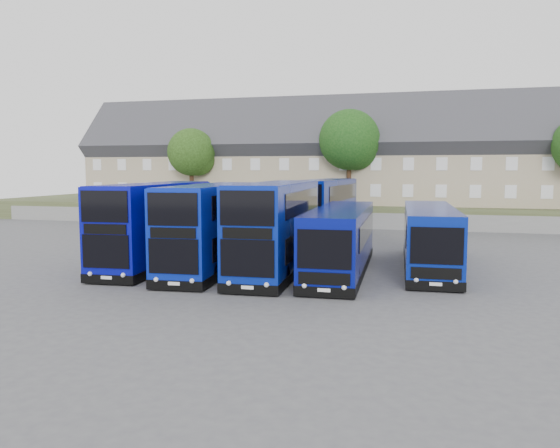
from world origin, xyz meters
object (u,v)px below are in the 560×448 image
Objects in this scene: coach_east_a at (341,241)px; tree_west at (193,154)px; dd_front_left at (156,225)px; tree_mid at (351,142)px; dd_front_mid at (213,228)px.

tree_west is (-18.54, 23.05, 5.36)m from coach_east_a.
dd_front_left is at bearing -179.74° from coach_east_a.
tree_mid reaches higher than dd_front_left.
coach_east_a is 30.06m from tree_west.
dd_front_left is at bearing -71.36° from tree_west.
dd_front_mid is 1.54× the size of tree_west.
tree_mid is at bearing 94.34° from coach_east_a.
tree_mid is (4.42, 24.43, 5.79)m from dd_front_mid.
dd_front_left is at bearing 168.43° from dd_front_mid.
coach_east_a is (6.96, 0.88, -0.58)m from dd_front_mid.
coach_east_a is at bearing -83.85° from tree_mid.
dd_front_left is 25.92m from tree_mid.
tree_west reaches higher than dd_front_mid.
tree_mid is at bearing 75.76° from dd_front_mid.
dd_front_left is 10.66m from coach_east_a.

